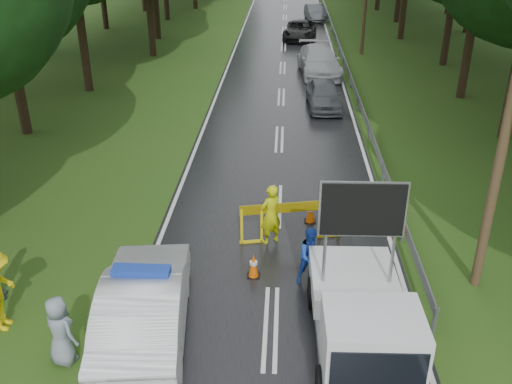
# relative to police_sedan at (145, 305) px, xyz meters

# --- Properties ---
(ground) EXTENTS (160.00, 160.00, 0.00)m
(ground) POSITION_rel_police_sedan_xyz_m (2.78, 0.42, -0.83)
(ground) COLOR #254B15
(ground) RESTS_ON ground
(road) EXTENTS (7.00, 140.00, 0.02)m
(road) POSITION_rel_police_sedan_xyz_m (2.78, 30.42, -0.82)
(road) COLOR black
(road) RESTS_ON ground
(guardrail) EXTENTS (0.12, 60.06, 0.70)m
(guardrail) POSITION_rel_police_sedan_xyz_m (6.48, 30.09, -0.28)
(guardrail) COLOR gray
(guardrail) RESTS_ON ground
(police_sedan) EXTENTS (2.32, 5.20, 1.82)m
(police_sedan) POSITION_rel_police_sedan_xyz_m (0.00, 0.00, 0.00)
(police_sedan) COLOR silver
(police_sedan) RESTS_ON ground
(work_truck) EXTENTS (2.12, 4.55, 3.58)m
(work_truck) POSITION_rel_police_sedan_xyz_m (4.70, -0.44, 0.14)
(work_truck) COLOR gray
(work_truck) RESTS_ON ground
(barrier) EXTENTS (2.93, 0.65, 1.23)m
(barrier) POSITION_rel_police_sedan_xyz_m (3.24, 4.30, 0.10)
(barrier) COLOR yellow
(barrier) RESTS_ON ground
(officer) EXTENTS (0.80, 0.74, 1.83)m
(officer) POSITION_rel_police_sedan_xyz_m (2.66, 4.16, 0.08)
(officer) COLOR #C6D30B
(officer) RESTS_ON ground
(civilian) EXTENTS (0.93, 0.84, 1.56)m
(civilian) POSITION_rel_police_sedan_xyz_m (3.74, 2.29, -0.05)
(civilian) COLOR #1B42B0
(civilian) RESTS_ON ground
(bystander_right) EXTENTS (0.94, 0.84, 1.62)m
(bystander_right) POSITION_rel_police_sedan_xyz_m (-1.57, -0.91, -0.02)
(bystander_right) COLOR gray
(bystander_right) RESTS_ON ground
(queue_car_first) EXTENTS (1.74, 3.97, 1.33)m
(queue_car_first) POSITION_rel_police_sedan_xyz_m (4.84, 16.77, -0.17)
(queue_car_first) COLOR #414449
(queue_car_first) RESTS_ON ground
(queue_car_second) EXTENTS (2.63, 5.53, 1.56)m
(queue_car_second) POSITION_rel_police_sedan_xyz_m (4.90, 23.09, -0.05)
(queue_car_second) COLOR #9E9FA6
(queue_car_second) RESTS_ON ground
(queue_car_third) EXTENTS (2.69, 5.00, 1.34)m
(queue_car_third) POSITION_rel_police_sedan_xyz_m (3.94, 32.99, -0.16)
(queue_car_third) COLOR black
(queue_car_third) RESTS_ON ground
(queue_car_fourth) EXTENTS (1.89, 4.21, 1.34)m
(queue_car_fourth) POSITION_rel_police_sedan_xyz_m (5.38, 41.05, -0.16)
(queue_car_fourth) COLOR #404348
(queue_car_fourth) RESTS_ON ground
(cone_near_left) EXTENTS (0.38, 0.38, 0.80)m
(cone_near_left) POSITION_rel_police_sedan_xyz_m (-0.06, -1.37, -0.44)
(cone_near_left) COLOR black
(cone_near_left) RESTS_ON ground
(cone_center) EXTENTS (0.33, 0.33, 0.70)m
(cone_center) POSITION_rel_police_sedan_xyz_m (2.26, 2.42, -0.49)
(cone_center) COLOR black
(cone_center) RESTS_ON ground
(cone_far) EXTENTS (0.36, 0.36, 0.76)m
(cone_far) POSITION_rel_police_sedan_xyz_m (3.84, 5.42, -0.46)
(cone_far) COLOR black
(cone_far) RESTS_ON ground
(cone_left_mid) EXTENTS (0.31, 0.31, 0.65)m
(cone_left_mid) POSITION_rel_police_sedan_xyz_m (-0.62, 1.96, -0.52)
(cone_left_mid) COLOR black
(cone_left_mid) RESTS_ON ground
(cone_right) EXTENTS (0.39, 0.39, 0.82)m
(cone_right) POSITION_rel_police_sedan_xyz_m (6.28, 4.92, -0.44)
(cone_right) COLOR black
(cone_right) RESTS_ON ground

